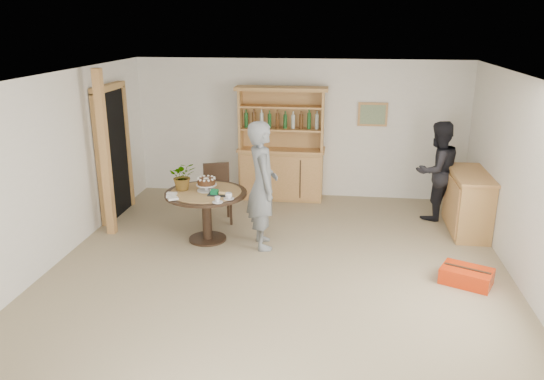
{
  "coord_description": "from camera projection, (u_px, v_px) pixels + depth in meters",
  "views": [
    {
      "loc": [
        0.75,
        -6.03,
        3.14
      ],
      "look_at": [
        -0.1,
        0.43,
        1.05
      ],
      "focal_mm": 35.0,
      "sensor_mm": 36.0,
      "label": 1
    }
  ],
  "objects": [
    {
      "name": "napkins",
      "position": [
        172.0,
        196.0,
        7.48
      ],
      "size": [
        0.24,
        0.33,
        0.03
      ],
      "color": "white",
      "rests_on": "dining_table"
    },
    {
      "name": "coffee_cup_b",
      "position": [
        218.0,
        200.0,
        7.26
      ],
      "size": [
        0.15,
        0.15,
        0.08
      ],
      "color": "silver",
      "rests_on": "dining_table"
    },
    {
      "name": "teen_boy",
      "position": [
        262.0,
        185.0,
        7.48
      ],
      "size": [
        0.62,
        0.77,
        1.84
      ],
      "primitive_type": "imported",
      "rotation": [
        0.0,
        0.0,
        1.88
      ],
      "color": "slate",
      "rests_on": "ground"
    },
    {
      "name": "flower_vase",
      "position": [
        183.0,
        176.0,
        7.75
      ],
      "size": [
        0.47,
        0.44,
        0.42
      ],
      "primitive_type": "imported",
      "rotation": [
        0.0,
        0.0,
        0.35
      ],
      "color": "#3F7233",
      "rests_on": "dining_table"
    },
    {
      "name": "dining_table",
      "position": [
        206.0,
        202.0,
        7.77
      ],
      "size": [
        1.2,
        1.2,
        0.76
      ],
      "color": "black",
      "rests_on": "ground"
    },
    {
      "name": "doorway",
      "position": [
        113.0,
        151.0,
        8.66
      ],
      "size": [
        0.13,
        1.1,
        2.18
      ],
      "color": "black",
      "rests_on": "ground"
    },
    {
      "name": "coffee_cup_a",
      "position": [
        229.0,
        196.0,
        7.4
      ],
      "size": [
        0.15,
        0.15,
        0.09
      ],
      "color": "silver",
      "rests_on": "dining_table"
    },
    {
      "name": "hutch",
      "position": [
        281.0,
        162.0,
        9.63
      ],
      "size": [
        1.62,
        0.54,
        2.04
      ],
      "color": "#B07A4A",
      "rests_on": "ground"
    },
    {
      "name": "red_suitcase",
      "position": [
        467.0,
        276.0,
        6.61
      ],
      "size": [
        0.71,
        0.62,
        0.21
      ],
      "rotation": [
        0.0,
        0.0,
        -0.43
      ],
      "color": "red",
      "rests_on": "ground"
    },
    {
      "name": "ground",
      "position": [
        275.0,
        279.0,
        6.75
      ],
      "size": [
        7.0,
        7.0,
        0.0
      ],
      "primitive_type": "plane",
      "color": "tan",
      "rests_on": "ground"
    },
    {
      "name": "dining_chair",
      "position": [
        217.0,
        189.0,
        8.58
      ],
      "size": [
        0.54,
        0.54,
        0.95
      ],
      "rotation": [
        0.0,
        0.0,
        0.34
      ],
      "color": "black",
      "rests_on": "ground"
    },
    {
      "name": "pine_post",
      "position": [
        105.0,
        154.0,
        7.83
      ],
      "size": [
        0.12,
        0.12,
        2.5
      ],
      "primitive_type": "cube",
      "color": "tan",
      "rests_on": "ground"
    },
    {
      "name": "birthday_cake",
      "position": [
        206.0,
        182.0,
        7.73
      ],
      "size": [
        0.3,
        0.3,
        0.2
      ],
      "color": "white",
      "rests_on": "dining_table"
    },
    {
      "name": "adult_person",
      "position": [
        437.0,
        171.0,
        8.59
      ],
      "size": [
        1.0,
        0.94,
        1.63
      ],
      "primitive_type": "imported",
      "rotation": [
        0.0,
        0.0,
        3.7
      ],
      "color": "black",
      "rests_on": "ground"
    },
    {
      "name": "room_shell",
      "position": [
        276.0,
        145.0,
        6.22
      ],
      "size": [
        6.04,
        7.04,
        2.52
      ],
      "color": "white",
      "rests_on": "ground"
    },
    {
      "name": "sideboard",
      "position": [
        468.0,
        202.0,
        8.15
      ],
      "size": [
        0.54,
        1.26,
        0.94
      ],
      "color": "#B07A4A",
      "rests_on": "ground"
    },
    {
      "name": "gift_tray",
      "position": [
        218.0,
        193.0,
        7.57
      ],
      "size": [
        0.3,
        0.2,
        0.08
      ],
      "color": "black",
      "rests_on": "dining_table"
    }
  ]
}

